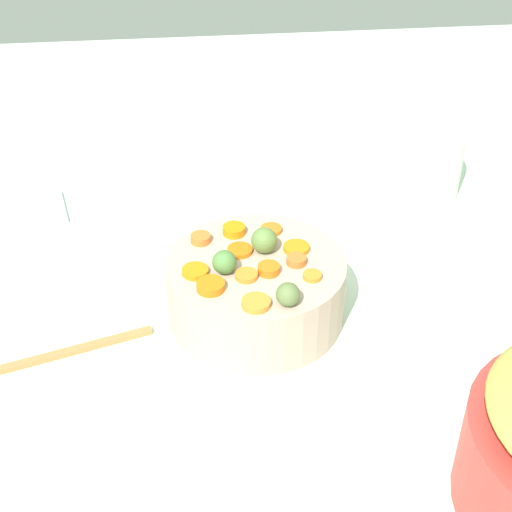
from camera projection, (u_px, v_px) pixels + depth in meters
tabletop at (235, 348)px, 1.04m from camera, size 2.40×2.40×0.02m
serving_bowl_carrots at (256, 289)px, 1.06m from camera, size 0.24×0.24×0.09m
carrot_slice_0 at (240, 250)px, 1.05m from camera, size 0.04×0.04×0.01m
carrot_slice_1 at (201, 239)px, 1.07m from camera, size 0.04×0.04×0.01m
carrot_slice_2 at (269, 269)px, 1.01m from camera, size 0.04×0.04×0.01m
carrot_slice_3 at (271, 230)px, 1.09m from camera, size 0.04×0.04×0.01m
carrot_slice_4 at (296, 248)px, 1.05m from camera, size 0.05×0.05×0.01m
carrot_slice_5 at (246, 275)px, 1.00m from camera, size 0.04×0.04×0.01m
carrot_slice_6 at (256, 303)px, 0.95m from camera, size 0.05×0.05×0.01m
carrot_slice_7 at (234, 230)px, 1.08m from camera, size 0.05×0.05×0.01m
carrot_slice_8 at (211, 286)px, 0.98m from camera, size 0.04×0.04×0.01m
carrot_slice_9 at (296, 260)px, 1.02m from camera, size 0.03×0.03×0.01m
carrot_slice_10 at (195, 271)px, 1.01m from camera, size 0.05×0.05×0.01m
carrot_slice_11 at (312, 276)px, 1.00m from camera, size 0.03×0.03×0.01m
brussels_sprout_0 at (224, 262)px, 1.00m from camera, size 0.03×0.03×0.03m
brussels_sprout_1 at (288, 294)px, 0.95m from camera, size 0.03×0.03×0.03m
brussels_sprout_2 at (264, 240)px, 1.04m from camera, size 0.04×0.04×0.04m
wooden_spoon at (7, 370)px, 0.99m from camera, size 0.27×0.11×0.01m
casserole_dish at (394, 159)px, 1.34m from camera, size 0.23×0.23×0.11m
dish_towel at (27, 212)px, 1.30m from camera, size 0.14×0.13×0.01m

